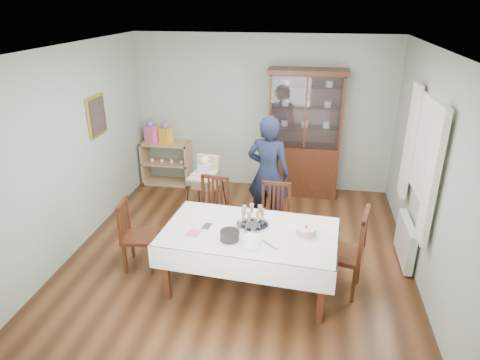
% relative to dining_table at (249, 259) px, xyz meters
% --- Properties ---
extents(floor, '(5.00, 5.00, 0.00)m').
position_rel_dining_table_xyz_m(floor, '(-0.23, 0.58, -0.38)').
color(floor, '#593319').
rests_on(floor, ground).
extents(room_shell, '(5.00, 5.00, 5.00)m').
position_rel_dining_table_xyz_m(room_shell, '(-0.23, 1.11, 1.32)').
color(room_shell, '#9EAA99').
rests_on(room_shell, floor).
extents(dining_table, '(2.08, 1.30, 0.76)m').
position_rel_dining_table_xyz_m(dining_table, '(0.00, 0.00, 0.00)').
color(dining_table, '#4B2212').
rests_on(dining_table, floor).
extents(china_cabinet, '(1.30, 0.48, 2.18)m').
position_rel_dining_table_xyz_m(china_cabinet, '(0.52, 2.84, 0.74)').
color(china_cabinet, '#4B2212').
rests_on(china_cabinet, floor).
extents(sideboard, '(0.90, 0.38, 0.80)m').
position_rel_dining_table_xyz_m(sideboard, '(-1.98, 2.86, 0.02)').
color(sideboard, tan).
rests_on(sideboard, floor).
extents(picture_frame, '(0.04, 0.48, 0.58)m').
position_rel_dining_table_xyz_m(picture_frame, '(-2.45, 1.38, 1.27)').
color(picture_frame, gold).
rests_on(picture_frame, room_shell).
extents(window, '(0.04, 1.02, 1.22)m').
position_rel_dining_table_xyz_m(window, '(1.99, 0.88, 1.17)').
color(window, white).
rests_on(window, room_shell).
extents(curtain_left, '(0.07, 0.30, 1.55)m').
position_rel_dining_table_xyz_m(curtain_left, '(1.93, 0.26, 1.07)').
color(curtain_left, silver).
rests_on(curtain_left, room_shell).
extents(curtain_right, '(0.07, 0.30, 1.55)m').
position_rel_dining_table_xyz_m(curtain_right, '(1.93, 1.50, 1.07)').
color(curtain_right, silver).
rests_on(curtain_right, room_shell).
extents(radiator, '(0.10, 0.80, 0.55)m').
position_rel_dining_table_xyz_m(radiator, '(1.93, 0.88, -0.08)').
color(radiator, white).
rests_on(radiator, floor).
extents(chair_far_left, '(0.46, 0.46, 0.94)m').
position_rel_dining_table_xyz_m(chair_far_left, '(-0.67, 0.94, -0.10)').
color(chair_far_left, '#4B2212').
rests_on(chair_far_left, floor).
extents(chair_far_right, '(0.43, 0.43, 0.93)m').
position_rel_dining_table_xyz_m(chair_far_right, '(0.20, 0.91, -0.11)').
color(chair_far_right, '#4B2212').
rests_on(chair_far_right, floor).
extents(chair_end_left, '(0.46, 0.46, 0.92)m').
position_rel_dining_table_xyz_m(chair_end_left, '(-1.46, 0.20, -0.11)').
color(chair_end_left, '#4B2212').
rests_on(chair_end_left, floor).
extents(chair_end_right, '(0.57, 0.57, 1.06)m').
position_rel_dining_table_xyz_m(chair_end_right, '(1.08, 0.13, -0.07)').
color(chair_end_right, '#4B2212').
rests_on(chair_end_right, floor).
extents(woman, '(0.70, 0.53, 1.73)m').
position_rel_dining_table_xyz_m(woman, '(0.05, 1.50, 0.48)').
color(woman, black).
rests_on(woman, floor).
extents(high_chair, '(0.54, 0.54, 1.06)m').
position_rel_dining_table_xyz_m(high_chair, '(-0.91, 1.58, 0.03)').
color(high_chair, black).
rests_on(high_chair, floor).
extents(champagne_tray, '(0.38, 0.38, 0.23)m').
position_rel_dining_table_xyz_m(champagne_tray, '(0.01, 0.12, 0.44)').
color(champagne_tray, silver).
rests_on(champagne_tray, dining_table).
extents(birthday_cake, '(0.26, 0.26, 0.18)m').
position_rel_dining_table_xyz_m(birthday_cake, '(0.64, 0.01, 0.42)').
color(birthday_cake, white).
rests_on(birthday_cake, dining_table).
extents(plate_stack_dark, '(0.29, 0.29, 0.10)m').
position_rel_dining_table_xyz_m(plate_stack_dark, '(-0.19, -0.22, 0.43)').
color(plate_stack_dark, black).
rests_on(plate_stack_dark, dining_table).
extents(plate_stack_white, '(0.27, 0.27, 0.09)m').
position_rel_dining_table_xyz_m(plate_stack_white, '(0.07, -0.29, 0.42)').
color(plate_stack_white, white).
rests_on(plate_stack_white, dining_table).
extents(napkin_stack, '(0.15, 0.15, 0.02)m').
position_rel_dining_table_xyz_m(napkin_stack, '(-0.62, -0.17, 0.38)').
color(napkin_stack, '#DA508F').
rests_on(napkin_stack, dining_table).
extents(cutlery, '(0.13, 0.17, 0.01)m').
position_rel_dining_table_xyz_m(cutlery, '(-0.55, 0.02, 0.38)').
color(cutlery, silver).
rests_on(cutlery, dining_table).
extents(cake_knife, '(0.20, 0.19, 0.01)m').
position_rel_dining_table_xyz_m(cake_knife, '(0.26, -0.27, 0.38)').
color(cake_knife, silver).
rests_on(cake_knife, dining_table).
extents(gift_bag_pink, '(0.26, 0.22, 0.41)m').
position_rel_dining_table_xyz_m(gift_bag_pink, '(-2.23, 2.84, 0.60)').
color(gift_bag_pink, '#DA508F').
rests_on(gift_bag_pink, sideboard).
extents(gift_bag_orange, '(0.26, 0.22, 0.40)m').
position_rel_dining_table_xyz_m(gift_bag_orange, '(-1.95, 2.84, 0.59)').
color(gift_bag_orange, gold).
rests_on(gift_bag_orange, sideboard).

